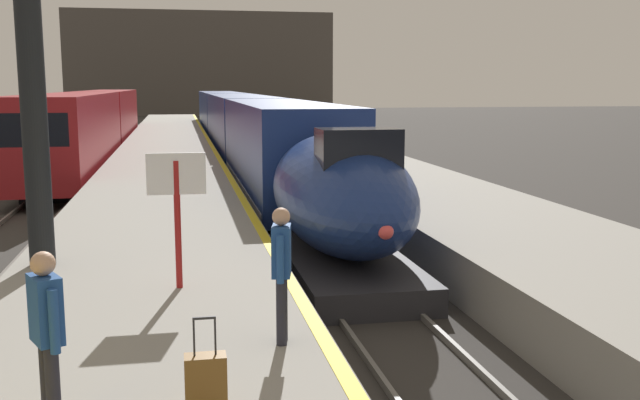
# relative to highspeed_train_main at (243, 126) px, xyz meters

# --- Properties ---
(platform_left) EXTENTS (4.80, 110.00, 1.05)m
(platform_left) POSITION_rel_highspeed_train_main_xyz_m (-4.05, -15.22, -1.43)
(platform_left) COLOR gray
(platform_left) RESTS_ON ground
(platform_right) EXTENTS (4.80, 110.00, 1.05)m
(platform_right) POSITION_rel_highspeed_train_main_xyz_m (4.05, -15.22, -1.43)
(platform_right) COLOR gray
(platform_right) RESTS_ON ground
(platform_left_safety_stripe) EXTENTS (0.20, 107.80, 0.01)m
(platform_left_safety_stripe) POSITION_rel_highspeed_train_main_xyz_m (-1.77, -15.22, -0.90)
(platform_left_safety_stripe) COLOR yellow
(platform_left_safety_stripe) RESTS_ON platform_left
(rail_main_left) EXTENTS (0.08, 110.00, 0.12)m
(rail_main_left) POSITION_rel_highspeed_train_main_xyz_m (-0.75, -12.47, -1.89)
(rail_main_left) COLOR slate
(rail_main_left) RESTS_ON ground
(rail_main_right) EXTENTS (0.08, 110.00, 0.12)m
(rail_main_right) POSITION_rel_highspeed_train_main_xyz_m (0.75, -12.47, -1.89)
(rail_main_right) COLOR slate
(rail_main_right) RESTS_ON ground
(rail_secondary_left) EXTENTS (0.08, 110.00, 0.12)m
(rail_secondary_left) POSITION_rel_highspeed_train_main_xyz_m (-8.85, -12.47, -1.89)
(rail_secondary_left) COLOR slate
(rail_secondary_left) RESTS_ON ground
(rail_secondary_right) EXTENTS (0.08, 110.00, 0.12)m
(rail_secondary_right) POSITION_rel_highspeed_train_main_xyz_m (-7.35, -12.47, -1.89)
(rail_secondary_right) COLOR slate
(rail_secondary_right) RESTS_ON ground
(highspeed_train_main) EXTENTS (2.92, 57.35, 3.60)m
(highspeed_train_main) POSITION_rel_highspeed_train_main_xyz_m (0.00, 0.00, 0.00)
(highspeed_train_main) COLOR navy
(highspeed_train_main) RESTS_ON ground
(regional_train_adjacent) EXTENTS (2.85, 36.60, 3.80)m
(regional_train_adjacent) POSITION_rel_highspeed_train_main_xyz_m (-8.10, 3.14, 0.18)
(regional_train_adjacent) COLOR maroon
(regional_train_adjacent) RESTS_ON ground
(passenger_near_edge) EXTENTS (0.36, 0.52, 1.69)m
(passenger_near_edge) POSITION_rel_highspeed_train_main_xyz_m (-4.70, -33.20, 0.09)
(passenger_near_edge) COLOR #23232D
(passenger_near_edge) RESTS_ON platform_left
(passenger_mid_platform) EXTENTS (0.29, 0.56, 1.69)m
(passenger_mid_platform) POSITION_rel_highspeed_train_main_xyz_m (-2.30, -31.30, 0.09)
(passenger_mid_platform) COLOR #23232D
(passenger_mid_platform) RESTS_ON platform_left
(rolling_suitcase) EXTENTS (0.40, 0.22, 0.98)m
(rolling_suitcase) POSITION_rel_highspeed_train_main_xyz_m (-3.30, -33.14, -0.60)
(rolling_suitcase) COLOR brown
(rolling_suitcase) RESTS_ON platform_left
(departure_info_board) EXTENTS (0.90, 0.10, 2.12)m
(departure_info_board) POSITION_rel_highspeed_train_main_xyz_m (-3.53, -28.54, 0.60)
(departure_info_board) COLOR maroon
(departure_info_board) RESTS_ON platform_left
(terminus_back_wall) EXTENTS (36.00, 2.00, 14.00)m
(terminus_back_wall) POSITION_rel_highspeed_train_main_xyz_m (0.00, 62.03, 5.05)
(terminus_back_wall) COLOR #4C4742
(terminus_back_wall) RESTS_ON ground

